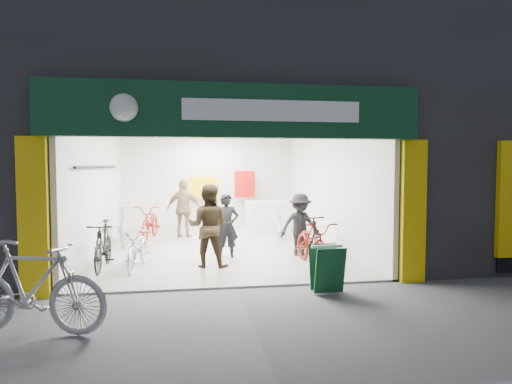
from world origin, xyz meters
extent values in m
plane|color=#56565B|center=(0.00, 0.00, 0.00)|extent=(60.00, 60.00, 0.00)
cube|color=#232326|center=(1.00, 5.00, 5.75)|extent=(16.00, 10.00, 4.50)
cube|color=#232326|center=(-5.50, 5.00, 1.75)|extent=(5.00, 10.00, 3.50)
cube|color=#232326|center=(6.00, 5.00, 1.75)|extent=(6.00, 10.00, 3.50)
cube|color=#9E9E99|center=(0.00, 4.00, 0.02)|extent=(6.00, 8.00, 0.04)
cube|color=silver|center=(0.00, 8.10, 1.60)|extent=(6.00, 0.20, 3.20)
cube|color=silver|center=(-2.95, 4.00, 1.60)|extent=(0.10, 8.00, 3.20)
cube|color=silver|center=(2.95, 4.00, 1.60)|extent=(0.10, 8.00, 3.20)
cube|color=white|center=(0.00, 4.00, 3.25)|extent=(6.00, 8.00, 0.10)
cube|color=black|center=(0.00, 0.10, 3.35)|extent=(6.00, 0.30, 0.30)
cube|color=#0B311A|center=(0.00, -0.12, 3.05)|extent=(6.40, 0.25, 0.90)
cube|color=white|center=(0.60, -0.26, 3.05)|extent=(3.00, 0.02, 0.35)
cube|color=yellow|center=(-3.25, -0.06, 1.30)|extent=(0.45, 0.12, 2.60)
cube|color=yellow|center=(3.25, -0.06, 1.30)|extent=(0.45, 0.12, 2.60)
cube|color=yellow|center=(5.20, -0.06, 1.50)|extent=(0.50, 0.12, 2.20)
cylinder|color=black|center=(-2.82, 3.40, 2.10)|extent=(0.06, 5.00, 0.06)
cube|color=silver|center=(1.80, 6.50, 0.50)|extent=(1.40, 0.60, 1.00)
cube|color=white|center=(0.00, 1.20, 3.18)|extent=(1.30, 0.35, 0.04)
cube|color=white|center=(0.00, 3.00, 3.18)|extent=(1.30, 0.35, 0.04)
cube|color=white|center=(0.00, 4.80, 3.18)|extent=(1.30, 0.35, 0.04)
cube|color=white|center=(0.00, 6.60, 3.18)|extent=(1.30, 0.35, 0.04)
imported|color=silver|center=(-1.80, 1.79, 0.44)|extent=(0.80, 1.74, 0.88)
imported|color=black|center=(-2.50, 1.81, 0.51)|extent=(0.52, 1.70, 1.02)
imported|color=#9B200E|center=(-1.80, 5.49, 0.51)|extent=(0.93, 2.02, 1.02)
imported|color=#B4B4B9|center=(-2.50, 4.80, 0.57)|extent=(0.88, 1.95, 1.13)
imported|color=black|center=(2.04, 2.61, 0.51)|extent=(0.64, 1.74, 1.03)
imported|color=maroon|center=(1.80, 1.41, 0.49)|extent=(0.78, 1.92, 0.99)
imported|color=#AEADB2|center=(1.80, 4.80, 0.48)|extent=(0.73, 1.65, 0.96)
imported|color=#B1B2B6|center=(-2.80, -1.69, 0.60)|extent=(2.08, 1.08, 1.20)
imported|color=black|center=(0.10, 2.54, 0.75)|extent=(0.57, 0.39, 1.50)
imported|color=#3B2C1B|center=(-0.38, 1.68, 0.88)|extent=(0.99, 0.85, 1.75)
imported|color=black|center=(1.80, 2.47, 0.74)|extent=(0.99, 0.61, 1.49)
imported|color=#8D7552|center=(-0.86, 5.60, 0.87)|extent=(1.10, 0.68, 1.75)
cube|color=#104323|center=(1.48, -0.67, 0.41)|extent=(0.51, 0.20, 0.77)
cube|color=#104323|center=(1.47, -0.33, 0.41)|extent=(0.51, 0.20, 0.77)
cube|color=white|center=(1.48, -0.50, 0.79)|extent=(0.53, 0.06, 0.05)
camera|label=1|loc=(-0.90, -7.75, 2.14)|focal=32.00mm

